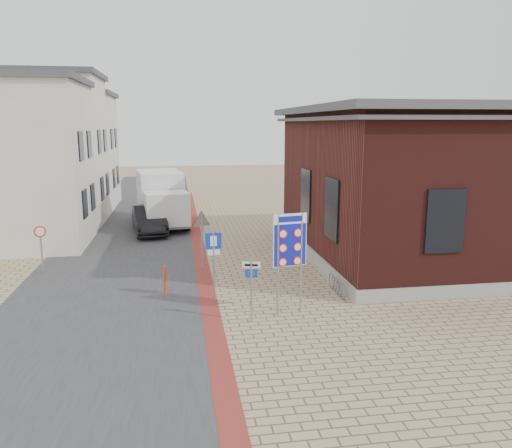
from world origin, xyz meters
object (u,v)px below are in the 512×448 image
object	(u,v)px
sedan	(149,219)
border_sign	(290,242)
essen_sign	(251,281)
box_truck	(162,198)
bollard	(165,280)
parking_sign	(214,254)

from	to	relation	value
sedan	border_sign	bearing A→B (deg)	-77.54
border_sign	essen_sign	bearing A→B (deg)	-169.82
essen_sign	box_truck	bearing A→B (deg)	115.43
essen_sign	sedan	bearing A→B (deg)	119.68
essen_sign	bollard	distance (m)	4.21
essen_sign	parking_sign	xyz separation A→B (m)	(-1.00, 1.99, 0.38)
box_truck	parking_sign	xyz separation A→B (m)	(2.12, -13.76, 0.05)
essen_sign	parking_sign	bearing A→B (deg)	130.97
box_truck	border_sign	xyz separation A→B (m)	(4.42, -15.26, 0.73)
parking_sign	border_sign	bearing A→B (deg)	-38.90
box_truck	parking_sign	bearing A→B (deg)	-89.77
parking_sign	bollard	bearing A→B (deg)	140.26
sedan	box_truck	bearing A→B (deg)	63.61
border_sign	bollard	size ratio (longest dim) A/B	3.21
border_sign	parking_sign	world-z (taller)	border_sign
sedan	bollard	distance (m)	10.61
border_sign	parking_sign	xyz separation A→B (m)	(-2.30, 1.50, -0.68)
border_sign	parking_sign	distance (m)	2.83
sedan	border_sign	xyz separation A→B (m)	(5.08, -13.20, 1.62)
box_truck	border_sign	distance (m)	15.91
sedan	box_truck	size ratio (longest dim) A/B	0.72
sedan	box_truck	xyz separation A→B (m)	(0.66, 2.06, 0.89)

